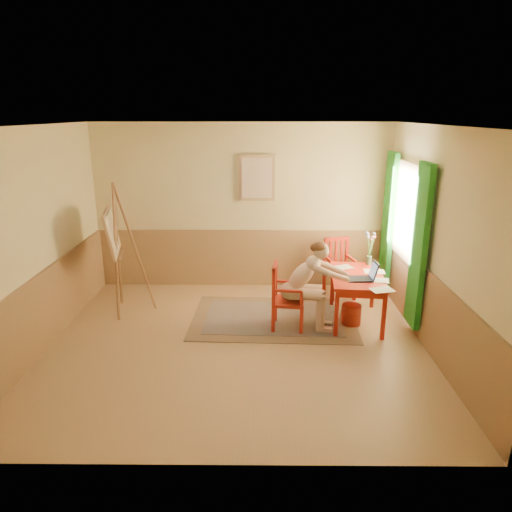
{
  "coord_description": "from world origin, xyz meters",
  "views": [
    {
      "loc": [
        0.3,
        -5.62,
        2.95
      ],
      "look_at": [
        0.25,
        0.55,
        1.05
      ],
      "focal_mm": 32.89,
      "sensor_mm": 36.0,
      "label": 1
    }
  ],
  "objects_px": {
    "table": "(357,281)",
    "chair_left": "(285,297)",
    "chair_back": "(339,268)",
    "laptop": "(364,276)",
    "figure": "(308,282)",
    "easel": "(115,237)"
  },
  "relations": [
    {
      "from": "figure",
      "to": "laptop",
      "type": "xyz_separation_m",
      "value": [
        0.78,
        0.07,
        0.06
      ]
    },
    {
      "from": "table",
      "to": "chair_left",
      "type": "height_order",
      "value": "chair_left"
    },
    {
      "from": "laptop",
      "to": "figure",
      "type": "bearing_deg",
      "value": -175.09
    },
    {
      "from": "table",
      "to": "figure",
      "type": "distance_m",
      "value": 0.79
    },
    {
      "from": "chair_back",
      "to": "table",
      "type": "bearing_deg",
      "value": -84.66
    },
    {
      "from": "laptop",
      "to": "chair_back",
      "type": "bearing_deg",
      "value": 96.59
    },
    {
      "from": "laptop",
      "to": "chair_left",
      "type": "bearing_deg",
      "value": -177.95
    },
    {
      "from": "chair_back",
      "to": "easel",
      "type": "height_order",
      "value": "easel"
    },
    {
      "from": "chair_left",
      "to": "figure",
      "type": "height_order",
      "value": "figure"
    },
    {
      "from": "chair_left",
      "to": "chair_back",
      "type": "height_order",
      "value": "chair_back"
    },
    {
      "from": "chair_back",
      "to": "figure",
      "type": "distance_m",
      "value": 1.44
    },
    {
      "from": "figure",
      "to": "laptop",
      "type": "relative_size",
      "value": 3.0
    },
    {
      "from": "table",
      "to": "easel",
      "type": "xyz_separation_m",
      "value": [
        -3.54,
        0.33,
        0.55
      ]
    },
    {
      "from": "table",
      "to": "chair_left",
      "type": "relative_size",
      "value": 1.34
    },
    {
      "from": "chair_left",
      "to": "laptop",
      "type": "height_order",
      "value": "laptop"
    },
    {
      "from": "figure",
      "to": "easel",
      "type": "height_order",
      "value": "easel"
    },
    {
      "from": "laptop",
      "to": "easel",
      "type": "bearing_deg",
      "value": 171.65
    },
    {
      "from": "chair_back",
      "to": "easel",
      "type": "xyz_separation_m",
      "value": [
        -3.45,
        -0.67,
        0.69
      ]
    },
    {
      "from": "figure",
      "to": "easel",
      "type": "relative_size",
      "value": 0.64
    },
    {
      "from": "chair_left",
      "to": "chair_back",
      "type": "relative_size",
      "value": 0.97
    },
    {
      "from": "chair_back",
      "to": "laptop",
      "type": "bearing_deg",
      "value": -83.41
    },
    {
      "from": "table",
      "to": "chair_left",
      "type": "distance_m",
      "value": 1.08
    }
  ]
}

